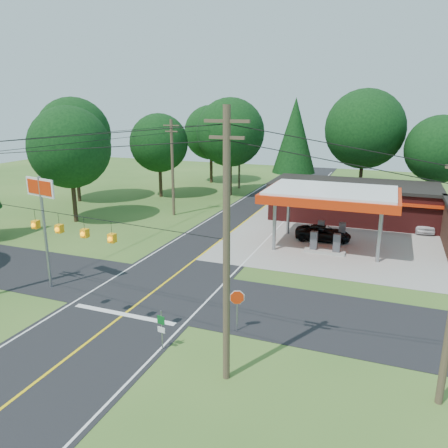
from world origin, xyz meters
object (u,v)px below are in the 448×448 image
(octagonal_stop_sign, at_px, (237,301))
(sedan_car, at_px, (423,223))
(gas_canopy, at_px, (331,196))
(suv_car, at_px, (323,233))
(big_stop_sign, at_px, (42,206))

(octagonal_stop_sign, bearing_deg, sedan_car, 67.38)
(gas_canopy, relative_size, sedan_car, 2.55)
(suv_car, xyz_separation_m, sedan_car, (8.25, 6.50, 0.05))
(sedan_car, bearing_deg, gas_canopy, -140.01)
(octagonal_stop_sign, bearing_deg, big_stop_sign, 175.64)
(gas_canopy, bearing_deg, suv_car, 113.80)
(gas_canopy, relative_size, octagonal_stop_sign, 4.58)
(big_stop_sign, height_order, octagonal_stop_sign, big_stop_sign)
(big_stop_sign, bearing_deg, suv_car, 47.86)
(suv_car, relative_size, sedan_car, 1.14)
(sedan_car, distance_m, big_stop_sign, 33.01)
(gas_canopy, bearing_deg, octagonal_stop_sign, -98.59)
(suv_car, distance_m, octagonal_stop_sign, 17.63)
(gas_canopy, relative_size, big_stop_sign, 1.46)
(suv_car, bearing_deg, sedan_car, -55.54)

